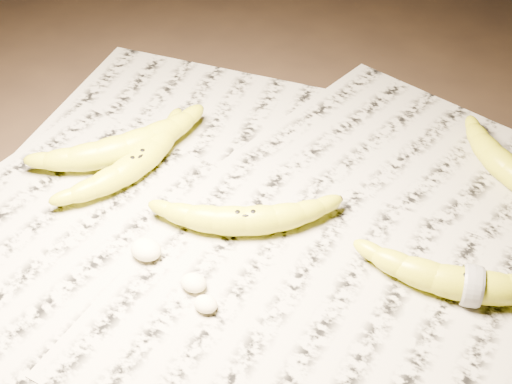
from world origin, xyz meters
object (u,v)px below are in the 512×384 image
at_px(banana_left_a, 137,161).
at_px(banana_left_b, 125,146).
at_px(banana_center, 245,218).
at_px(banana_taped, 472,283).
at_px(banana_upper_a, 510,168).

relative_size(banana_left_a, banana_left_b, 0.96).
distance_m(banana_left_a, banana_center, 0.17).
bearing_deg(banana_center, banana_taped, -24.32).
relative_size(banana_center, banana_upper_a, 1.04).
bearing_deg(banana_center, banana_left_a, 140.85).
distance_m(banana_left_b, banana_center, 0.20).
distance_m(banana_center, banana_taped, 0.26).
relative_size(banana_left_b, banana_center, 1.07).
distance_m(banana_taped, banana_upper_a, 0.21).
bearing_deg(banana_upper_a, banana_left_b, -123.93).
bearing_deg(banana_left_a, banana_left_b, 71.06).
xyz_separation_m(banana_left_b, banana_center, (0.20, -0.05, -0.00)).
relative_size(banana_taped, banana_upper_a, 1.19).
bearing_deg(banana_taped, banana_center, 170.13).
xyz_separation_m(banana_left_a, banana_center, (0.17, -0.03, 0.00)).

